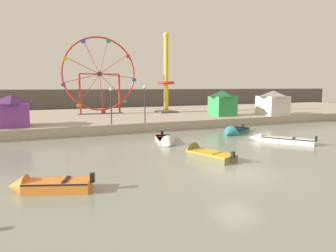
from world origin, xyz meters
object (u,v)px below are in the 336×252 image
(motorboat_teal_painted, at_px, (234,132))
(motorboat_olive_wood, at_px, (202,154))
(motorboat_white_red_stripe, at_px, (277,139))
(carnival_booth_green_kiosk, at_px, (222,103))
(drop_tower_yellow_tower, at_px, (166,81))
(promenade_lamp_far, at_px, (111,100))
(motorboat_orange_hull, at_px, (45,185))
(ferris_wheel_red_frame, at_px, (100,75))
(carnival_booth_white_ticket, at_px, (273,102))
(carnival_booth_purple_stall, at_px, (12,110))
(motorboat_pale_grey, at_px, (167,141))
(promenade_lamp_near, at_px, (145,99))

(motorboat_teal_painted, relative_size, motorboat_olive_wood, 1.12)
(motorboat_white_red_stripe, height_order, carnival_booth_green_kiosk, carnival_booth_green_kiosk)
(drop_tower_yellow_tower, height_order, promenade_lamp_far, drop_tower_yellow_tower)
(motorboat_orange_hull, relative_size, promenade_lamp_far, 1.06)
(ferris_wheel_red_frame, xyz_separation_m, carnival_booth_white_ticket, (21.97, -11.23, -3.78))
(motorboat_olive_wood, height_order, ferris_wheel_red_frame, ferris_wheel_red_frame)
(carnival_booth_white_ticket, bearing_deg, motorboat_teal_painted, -146.29)
(motorboat_orange_hull, xyz_separation_m, motorboat_white_red_stripe, (19.30, 5.12, -0.02))
(motorboat_olive_wood, xyz_separation_m, motorboat_white_red_stripe, (8.96, 2.15, 0.01))
(ferris_wheel_red_frame, distance_m, promenade_lamp_far, 13.17)
(promenade_lamp_far, bearing_deg, carnival_booth_purple_stall, 165.32)
(promenade_lamp_far, bearing_deg, motorboat_olive_wood, -74.48)
(ferris_wheel_red_frame, relative_size, drop_tower_yellow_tower, 0.92)
(drop_tower_yellow_tower, bearing_deg, carnival_booth_purple_stall, -156.87)
(ferris_wheel_red_frame, bearing_deg, drop_tower_yellow_tower, -9.19)
(motorboat_olive_wood, distance_m, motorboat_pale_grey, 5.69)
(motorboat_orange_hull, xyz_separation_m, ferris_wheel_red_frame, (8.07, 28.50, 6.28))
(motorboat_teal_painted, height_order, motorboat_olive_wood, motorboat_olive_wood)
(motorboat_pale_grey, distance_m, promenade_lamp_near, 8.01)
(motorboat_orange_hull, distance_m, drop_tower_yellow_tower, 32.76)
(ferris_wheel_red_frame, relative_size, carnival_booth_white_ticket, 2.73)
(motorboat_white_red_stripe, bearing_deg, drop_tower_yellow_tower, -32.94)
(promenade_lamp_far, bearing_deg, ferris_wheel_red_frame, 84.25)
(carnival_booth_green_kiosk, relative_size, promenade_lamp_near, 0.86)
(promenade_lamp_near, bearing_deg, promenade_lamp_far, -178.45)
(motorboat_teal_painted, height_order, carnival_booth_green_kiosk, carnival_booth_green_kiosk)
(motorboat_teal_painted, bearing_deg, carnival_booth_white_ticket, 176.03)
(carnival_booth_white_ticket, bearing_deg, motorboat_pale_grey, -153.37)
(motorboat_teal_painted, height_order, promenade_lamp_far, promenade_lamp_far)
(motorboat_orange_hull, xyz_separation_m, promenade_lamp_near, (10.54, 15.85, 3.39))
(motorboat_orange_hull, xyz_separation_m, drop_tower_yellow_tower, (17.84, 26.92, 5.53))
(motorboat_teal_painted, bearing_deg, ferris_wheel_red_frame, -94.07)
(carnival_booth_green_kiosk, bearing_deg, carnival_booth_white_ticket, -11.52)
(carnival_booth_green_kiosk, xyz_separation_m, promenade_lamp_far, (-16.07, -3.35, 0.74))
(ferris_wheel_red_frame, distance_m, carnival_booth_green_kiosk, 17.92)
(motorboat_olive_wood, relative_size, carnival_booth_white_ticket, 1.09)
(motorboat_orange_hull, distance_m, carnival_booth_white_ticket, 34.74)
(drop_tower_yellow_tower, xyz_separation_m, promenade_lamp_near, (-7.29, -11.07, -2.14))
(motorboat_olive_wood, height_order, promenade_lamp_far, promenade_lamp_far)
(motorboat_white_red_stripe, bearing_deg, motorboat_orange_hull, 68.08)
(motorboat_teal_painted, distance_m, carnival_booth_green_kiosk, 9.91)
(carnival_booth_purple_stall, bearing_deg, promenade_lamp_far, -15.84)
(motorboat_white_red_stripe, height_order, carnival_booth_white_ticket, carnival_booth_white_ticket)
(motorboat_teal_painted, xyz_separation_m, carnival_booth_purple_stall, (-21.14, 7.66, 2.43))
(carnival_booth_green_kiosk, height_order, carnival_booth_purple_stall, carnival_booth_green_kiosk)
(motorboat_teal_painted, xyz_separation_m, motorboat_olive_wood, (-8.23, -7.57, 0.03))
(motorboat_teal_painted, relative_size, motorboat_white_red_stripe, 0.97)
(motorboat_orange_hull, relative_size, drop_tower_yellow_tower, 0.34)
(promenade_lamp_near, height_order, promenade_lamp_far, promenade_lamp_near)
(motorboat_pale_grey, relative_size, drop_tower_yellow_tower, 0.38)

